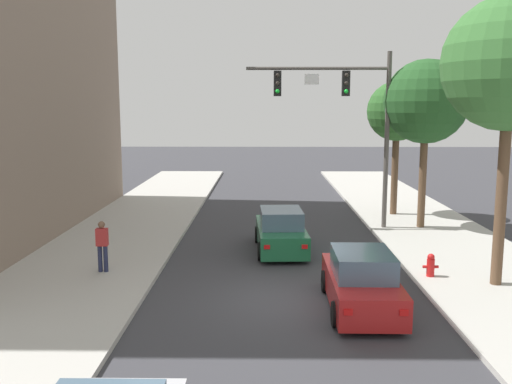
{
  "coord_description": "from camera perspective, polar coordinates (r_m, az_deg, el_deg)",
  "views": [
    {
      "loc": [
        -0.65,
        -14.93,
        5.36
      ],
      "look_at": [
        -0.96,
        6.9,
        2.0
      ],
      "focal_mm": 38.99,
      "sensor_mm": 36.0,
      "label": 1
    }
  ],
  "objects": [
    {
      "name": "fire_hydrant",
      "position": [
        18.17,
        17.48,
        -7.16
      ],
      "size": [
        0.48,
        0.24,
        0.72
      ],
      "color": "red",
      "rests_on": "sidewalk_right"
    },
    {
      "name": "street_tree_second",
      "position": [
        24.93,
        17.05,
        8.8
      ],
      "size": [
        3.57,
        3.57,
        7.21
      ],
      "color": "brown",
      "rests_on": "sidewalk_right"
    },
    {
      "name": "traffic_signal_mast",
      "position": [
        24.08,
        9.4,
        8.54
      ],
      "size": [
        6.1,
        0.38,
        7.5
      ],
      "color": "#514C47",
      "rests_on": "sidewalk_right"
    },
    {
      "name": "car_lead_green",
      "position": [
        20.85,
        2.56,
        -4.11
      ],
      "size": [
        2.0,
        4.32,
        1.6
      ],
      "color": "#1E663D",
      "rests_on": "ground"
    },
    {
      "name": "car_following_red",
      "position": [
        15.26,
        10.76,
        -9.11
      ],
      "size": [
        1.87,
        4.26,
        1.6
      ],
      "color": "#B21E1E",
      "rests_on": "ground"
    },
    {
      "name": "street_tree_nearest",
      "position": [
        17.46,
        24.64,
        11.79
      ],
      "size": [
        3.8,
        3.8,
        8.31
      ],
      "color": "brown",
      "rests_on": "sidewalk_right"
    },
    {
      "name": "pedestrian_sidewalk_left_walker",
      "position": [
        18.33,
        -15.49,
        -5.14
      ],
      "size": [
        0.36,
        0.22,
        1.64
      ],
      "color": "#232847",
      "rests_on": "sidewalk_left"
    },
    {
      "name": "sidewalk_left",
      "position": [
        16.88,
        -19.83,
        -10.03
      ],
      "size": [
        5.0,
        60.0,
        0.15
      ],
      "primitive_type": "cube",
      "color": "#B2AFA8",
      "rests_on": "ground"
    },
    {
      "name": "ground_plane",
      "position": [
        15.88,
        3.17,
        -11.0
      ],
      "size": [
        120.0,
        120.0,
        0.0
      ],
      "primitive_type": "plane",
      "color": "#38383D"
    },
    {
      "name": "street_tree_third",
      "position": [
        27.63,
        14.27,
        7.95
      ],
      "size": [
        2.86,
        2.86,
        6.43
      ],
      "color": "brown",
      "rests_on": "sidewalk_right"
    }
  ]
}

